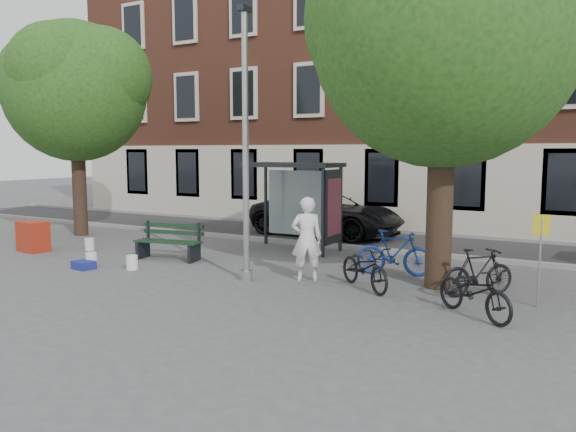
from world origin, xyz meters
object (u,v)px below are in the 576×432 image
Objects in this scene: lamppost at (246,159)px; bike_c at (365,267)px; bus_shelter at (306,187)px; bike_b at (394,253)px; car_dark at (327,214)px; painter at (307,239)px; bike_d at (478,272)px; bike_a at (475,291)px; notice_sign at (541,242)px; red_stand at (33,236)px; bench at (169,243)px.

lamppost reaches higher than bike_c.
bus_shelter reaches higher than bike_b.
lamppost is 7.65m from car_dark.
painter is 0.36× the size of car_dark.
lamppost is at bearing 57.10° from bike_d.
notice_sign is at bearing -0.54° from bike_a.
bike_a is 12.76m from red_stand.
bike_c is 0.34× the size of car_dark.
bench is at bearing 13.17° from red_stand.
painter is 7.06m from car_dark.
painter reaches higher than red_stand.
bike_b is at bearing 0.71° from bench.
bike_d is 8.75m from car_dark.
lamppost is 3.33× the size of bike_c.
lamppost is 3.57m from bike_c.
bus_shelter is 6.41m from bike_d.
bench is at bearing 161.74° from lamppost.
bike_b is 1.02× the size of notice_sign.
car_dark is 9.51m from red_stand.
lamppost is 3.13× the size of bench.
lamppost is 3.34× the size of bike_b.
bike_c is at bearing -47.16° from bus_shelter.
bus_shelter is 3.17× the size of red_stand.
bus_shelter is 3.44m from car_dark.
bike_a is at bearing -1.98° from red_stand.
red_stand is at bearing 48.74° from bike_d.
red_stand is (-7.00, -4.05, -1.47)m from bus_shelter.
car_dark is at bearing 133.08° from notice_sign.
bike_a is (5.75, -4.49, -1.44)m from bus_shelter.
bench is (-4.45, 0.39, -0.52)m from painter.
bus_shelter is at bearing 98.43° from lamppost.
painter reaches higher than bike_c.
bike_a is 0.33× the size of car_dark.
bike_b is 10.61m from red_stand.
car_dark is 6.05× the size of red_stand.
bike_a is at bearing -38.00° from bus_shelter.
lamppost is 6.32m from notice_sign.
lamppost is at bearing -28.03° from bench.
bike_a is (3.94, -1.07, -0.49)m from painter.
bike_c is 1.11× the size of bike_d.
bus_shelter is 1.72× the size of bike_d.
bike_d is (5.52, -2.92, -1.42)m from bus_shelter.
bike_a is 0.99× the size of bike_b.
bike_a is 2.01× the size of red_stand.
lamppost reaches higher than red_stand.
bike_c is at bearing 2.90° from red_stand.
bike_a is at bearing 133.47° from painter.
bike_d is at bearing -37.08° from bike_c.
bike_b reaches higher than bike_d.
bike_b is 1.10× the size of bike_d.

